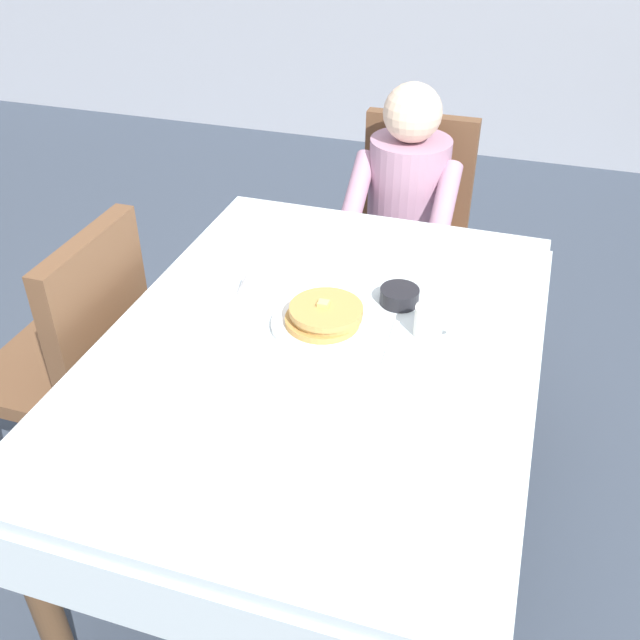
{
  "coord_description": "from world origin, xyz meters",
  "views": [
    {
      "loc": [
        0.46,
        -1.44,
        1.85
      ],
      "look_at": [
        -0.0,
        0.02,
        0.79
      ],
      "focal_mm": 40.2,
      "sensor_mm": 36.0,
      "label": 1
    }
  ],
  "objects_px": {
    "diner_person": "(405,205)",
    "spoon_near_edge": "(266,406)",
    "chair_left_side": "(79,350)",
    "breakfast_stack": "(324,314)",
    "syrup_pitcher": "(250,281)",
    "bowl_butter": "(399,296)",
    "fork_left_of_plate": "(255,317)",
    "cup_coffee": "(430,321)",
    "plate_breakfast": "(323,324)",
    "dining_table_main": "(319,367)",
    "knife_right_of_plate": "(391,343)",
    "chair_diner": "(411,220)"
  },
  "relations": [
    {
      "from": "breakfast_stack",
      "to": "fork_left_of_plate",
      "type": "xyz_separation_m",
      "value": [
        -0.19,
        -0.02,
        -0.04
      ]
    },
    {
      "from": "syrup_pitcher",
      "to": "spoon_near_edge",
      "type": "height_order",
      "value": "syrup_pitcher"
    },
    {
      "from": "chair_diner",
      "to": "syrup_pitcher",
      "type": "distance_m",
      "value": 1.07
    },
    {
      "from": "breakfast_stack",
      "to": "bowl_butter",
      "type": "height_order",
      "value": "breakfast_stack"
    },
    {
      "from": "cup_coffee",
      "to": "bowl_butter",
      "type": "height_order",
      "value": "cup_coffee"
    },
    {
      "from": "diner_person",
      "to": "fork_left_of_plate",
      "type": "distance_m",
      "value": 1.0
    },
    {
      "from": "knife_right_of_plate",
      "to": "dining_table_main",
      "type": "bearing_deg",
      "value": 99.73
    },
    {
      "from": "diner_person",
      "to": "bowl_butter",
      "type": "relative_size",
      "value": 10.18
    },
    {
      "from": "chair_diner",
      "to": "breakfast_stack",
      "type": "relative_size",
      "value": 4.56
    },
    {
      "from": "cup_coffee",
      "to": "chair_left_side",
      "type": "bearing_deg",
      "value": -173.96
    },
    {
      "from": "chair_left_side",
      "to": "fork_left_of_plate",
      "type": "height_order",
      "value": "chair_left_side"
    },
    {
      "from": "chair_left_side",
      "to": "diner_person",
      "type": "bearing_deg",
      "value": -37.81
    },
    {
      "from": "plate_breakfast",
      "to": "syrup_pitcher",
      "type": "bearing_deg",
      "value": 158.23
    },
    {
      "from": "diner_person",
      "to": "spoon_near_edge",
      "type": "relative_size",
      "value": 7.47
    },
    {
      "from": "breakfast_stack",
      "to": "spoon_near_edge",
      "type": "bearing_deg",
      "value": -95.71
    },
    {
      "from": "diner_person",
      "to": "chair_left_side",
      "type": "height_order",
      "value": "diner_person"
    },
    {
      "from": "chair_left_side",
      "to": "syrup_pitcher",
      "type": "distance_m",
      "value": 0.59
    },
    {
      "from": "knife_right_of_plate",
      "to": "spoon_near_edge",
      "type": "xyz_separation_m",
      "value": [
        -0.22,
        -0.33,
        0.0
      ]
    },
    {
      "from": "cup_coffee",
      "to": "spoon_near_edge",
      "type": "xyz_separation_m",
      "value": [
        -0.31,
        -0.4,
        -0.04
      ]
    },
    {
      "from": "cup_coffee",
      "to": "fork_left_of_plate",
      "type": "height_order",
      "value": "cup_coffee"
    },
    {
      "from": "bowl_butter",
      "to": "spoon_near_edge",
      "type": "bearing_deg",
      "value": -110.91
    },
    {
      "from": "chair_left_side",
      "to": "breakfast_stack",
      "type": "height_order",
      "value": "chair_left_side"
    },
    {
      "from": "diner_person",
      "to": "breakfast_stack",
      "type": "bearing_deg",
      "value": 88.71
    },
    {
      "from": "bowl_butter",
      "to": "fork_left_of_plate",
      "type": "height_order",
      "value": "bowl_butter"
    },
    {
      "from": "chair_left_side",
      "to": "breakfast_stack",
      "type": "xyz_separation_m",
      "value": [
        0.77,
        0.06,
        0.25
      ]
    },
    {
      "from": "plate_breakfast",
      "to": "cup_coffee",
      "type": "relative_size",
      "value": 2.48
    },
    {
      "from": "dining_table_main",
      "to": "diner_person",
      "type": "distance_m",
      "value": 1.01
    },
    {
      "from": "cup_coffee",
      "to": "fork_left_of_plate",
      "type": "relative_size",
      "value": 0.63
    },
    {
      "from": "syrup_pitcher",
      "to": "spoon_near_edge",
      "type": "distance_m",
      "value": 0.5
    },
    {
      "from": "cup_coffee",
      "to": "breakfast_stack",
      "type": "bearing_deg",
      "value": -169.36
    },
    {
      "from": "bowl_butter",
      "to": "fork_left_of_plate",
      "type": "distance_m",
      "value": 0.41
    },
    {
      "from": "chair_left_side",
      "to": "knife_right_of_plate",
      "type": "distance_m",
      "value": 0.98
    },
    {
      "from": "breakfast_stack",
      "to": "fork_left_of_plate",
      "type": "bearing_deg",
      "value": -174.87
    },
    {
      "from": "chair_diner",
      "to": "breakfast_stack",
      "type": "bearing_deg",
      "value": 88.89
    },
    {
      "from": "bowl_butter",
      "to": "syrup_pitcher",
      "type": "height_order",
      "value": "syrup_pitcher"
    },
    {
      "from": "breakfast_stack",
      "to": "knife_right_of_plate",
      "type": "bearing_deg",
      "value": -5.3
    },
    {
      "from": "diner_person",
      "to": "syrup_pitcher",
      "type": "relative_size",
      "value": 14.0
    },
    {
      "from": "breakfast_stack",
      "to": "syrup_pitcher",
      "type": "bearing_deg",
      "value": 157.96
    },
    {
      "from": "dining_table_main",
      "to": "breakfast_stack",
      "type": "xyz_separation_m",
      "value": [
        -0.01,
        0.06,
        0.13
      ]
    },
    {
      "from": "chair_left_side",
      "to": "plate_breakfast",
      "type": "distance_m",
      "value": 0.79
    },
    {
      "from": "chair_diner",
      "to": "cup_coffee",
      "type": "bearing_deg",
      "value": 103.29
    },
    {
      "from": "plate_breakfast",
      "to": "syrup_pitcher",
      "type": "distance_m",
      "value": 0.27
    },
    {
      "from": "diner_person",
      "to": "breakfast_stack",
      "type": "height_order",
      "value": "diner_person"
    },
    {
      "from": "diner_person",
      "to": "cup_coffee",
      "type": "relative_size",
      "value": 9.91
    },
    {
      "from": "chair_diner",
      "to": "bowl_butter",
      "type": "distance_m",
      "value": 0.97
    },
    {
      "from": "chair_diner",
      "to": "fork_left_of_plate",
      "type": "bearing_deg",
      "value": 79.22
    },
    {
      "from": "plate_breakfast",
      "to": "spoon_near_edge",
      "type": "bearing_deg",
      "value": -95.15
    },
    {
      "from": "fork_left_of_plate",
      "to": "cup_coffee",
      "type": "bearing_deg",
      "value": -82.2
    },
    {
      "from": "diner_person",
      "to": "chair_left_side",
      "type": "bearing_deg",
      "value": 52.19
    },
    {
      "from": "dining_table_main",
      "to": "syrup_pitcher",
      "type": "bearing_deg",
      "value": 148.12
    }
  ]
}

